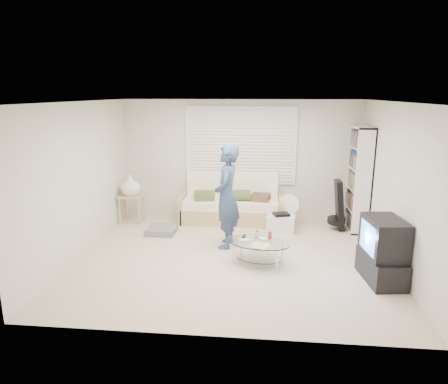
# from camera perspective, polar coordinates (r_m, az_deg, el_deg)

# --- Properties ---
(ground) EXTENTS (5.00, 5.00, 0.00)m
(ground) POSITION_cam_1_polar(r_m,az_deg,el_deg) (6.70, 1.15, -9.15)
(ground) COLOR #B3A38B
(ground) RESTS_ON ground
(room_shell) EXTENTS (5.02, 4.52, 2.51)m
(room_shell) POSITION_cam_1_polar(r_m,az_deg,el_deg) (6.71, 1.54, 5.40)
(room_shell) COLOR beige
(room_shell) RESTS_ON ground
(window_blinds) EXTENTS (2.32, 0.08, 1.62)m
(window_blinds) POSITION_cam_1_polar(r_m,az_deg,el_deg) (8.42, 2.39, 6.62)
(window_blinds) COLOR silver
(window_blinds) RESTS_ON ground
(futon_sofa) EXTENTS (2.08, 0.84, 1.02)m
(futon_sofa) POSITION_cam_1_polar(r_m,az_deg,el_deg) (8.36, 1.04, -1.95)
(futon_sofa) COLOR tan
(futon_sofa) RESTS_ON ground
(grey_floor_pillow) EXTENTS (0.54, 0.54, 0.12)m
(grey_floor_pillow) POSITION_cam_1_polar(r_m,az_deg,el_deg) (7.82, -8.86, -5.38)
(grey_floor_pillow) COLOR slate
(grey_floor_pillow) RESTS_ON ground
(side_table) EXTENTS (0.51, 0.41, 1.00)m
(side_table) POSITION_cam_1_polar(r_m,az_deg,el_deg) (8.41, -13.19, 0.67)
(side_table) COLOR tan
(side_table) RESTS_ON ground
(bookshelf) EXTENTS (0.32, 0.85, 2.02)m
(bookshelf) POSITION_cam_1_polar(r_m,az_deg,el_deg) (8.16, 18.62, 1.80)
(bookshelf) COLOR white
(bookshelf) RESTS_ON ground
(guitar_case) EXTENTS (0.35, 0.36, 0.98)m
(guitar_case) POSITION_cam_1_polar(r_m,az_deg,el_deg) (8.11, 16.05, -2.28)
(guitar_case) COLOR black
(guitar_case) RESTS_ON ground
(floor_fan) EXTENTS (0.41, 0.28, 0.68)m
(floor_fan) POSITION_cam_1_polar(r_m,az_deg,el_deg) (8.08, 9.19, -2.22)
(floor_fan) COLOR white
(floor_fan) RESTS_ON ground
(storage_bin) EXTENTS (0.57, 0.44, 0.37)m
(storage_bin) POSITION_cam_1_polar(r_m,az_deg,el_deg) (7.86, 8.13, -4.40)
(storage_bin) COLOR white
(storage_bin) RESTS_ON ground
(tv_unit) EXTENTS (0.55, 0.90, 0.93)m
(tv_unit) POSITION_cam_1_polar(r_m,az_deg,el_deg) (6.15, 21.71, -7.83)
(tv_unit) COLOR black
(tv_unit) RESTS_ON ground
(coffee_table) EXTENTS (1.13, 0.87, 0.49)m
(coffee_table) POSITION_cam_1_polar(r_m,az_deg,el_deg) (6.33, 4.91, -7.68)
(coffee_table) COLOR silver
(coffee_table) RESTS_ON ground
(standing_person) EXTENTS (0.46, 0.67, 1.80)m
(standing_person) POSITION_cam_1_polar(r_m,az_deg,el_deg) (6.84, 0.38, -0.67)
(standing_person) COLOR navy
(standing_person) RESTS_ON ground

